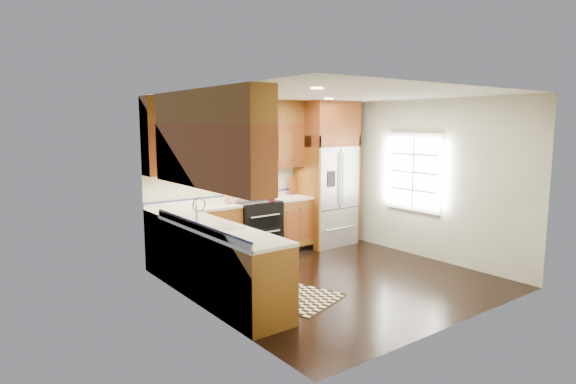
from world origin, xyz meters
TOP-DOWN VIEW (x-y plane):
  - ground at (0.00, 0.00)m, footprint 4.00×4.00m
  - wall_back at (0.00, 2.00)m, footprint 4.00×0.02m
  - wall_left at (-2.00, 0.00)m, footprint 0.02×4.00m
  - wall_right at (2.00, 0.00)m, footprint 0.02×4.00m
  - window at (1.98, 0.20)m, footprint 0.04×1.10m
  - base_cabinets at (-1.23, 0.90)m, footprint 2.85×3.00m
  - countertop at (-1.09, 1.01)m, footprint 2.86×3.01m
  - upper_cabinets at (-1.15, 1.09)m, footprint 2.85×3.00m
  - range at (-0.25, 1.67)m, footprint 0.76×0.67m
  - microwave at (-0.25, 1.80)m, footprint 0.76×0.40m
  - refrigerator at (1.30, 1.63)m, footprint 0.98×0.75m
  - sink_faucet at (-1.73, 0.23)m, footprint 0.54×0.44m
  - rug at (-0.98, -0.03)m, footprint 1.36×1.75m
  - knife_block at (-0.69, 1.71)m, footprint 0.12×0.16m
  - utensil_crock at (0.19, 1.78)m, footprint 0.14×0.14m
  - cutting_board at (0.75, 1.88)m, footprint 0.41×0.41m

SIDE VIEW (x-z plane):
  - ground at x=0.00m, z-range 0.00..0.00m
  - rug at x=-0.98m, z-range 0.00..0.01m
  - base_cabinets at x=-1.23m, z-range 0.00..0.90m
  - range at x=-0.25m, z-range 0.00..0.94m
  - countertop at x=-1.09m, z-range 0.90..0.94m
  - cutting_board at x=0.75m, z-range 0.94..0.96m
  - sink_faucet at x=-1.73m, z-range 0.81..1.18m
  - utensil_crock at x=0.19m, z-range 0.89..1.21m
  - knife_block at x=-0.69m, z-range 0.91..1.21m
  - wall_back at x=0.00m, z-range 0.00..2.60m
  - wall_left at x=-2.00m, z-range 0.00..2.60m
  - wall_right at x=2.00m, z-range 0.00..2.60m
  - refrigerator at x=1.30m, z-range 0.00..2.60m
  - window at x=1.98m, z-range 0.75..2.05m
  - microwave at x=-0.25m, z-range 1.45..1.87m
  - upper_cabinets at x=-1.15m, z-range 1.45..2.60m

